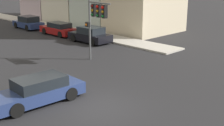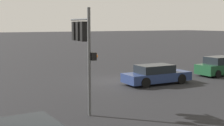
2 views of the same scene
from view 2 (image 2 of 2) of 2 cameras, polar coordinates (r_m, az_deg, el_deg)
The scene contains 4 objects.
ground_plane at distance 22.72m, azimuth 0.78°, elevation -3.24°, with size 300.00×300.00×0.00m, color black.
traffic_signal at distance 14.46m, azimuth -5.32°, elevation 4.51°, with size 0.55×2.57×4.80m.
crossing_car_0 at distance 21.62m, azimuth 8.09°, elevation -2.13°, with size 4.84×1.99×1.33m.
crossing_car_1 at distance 26.62m, azimuth 19.23°, elevation -0.59°, with size 4.31×1.89×1.51m.
Camera 2 is at (11.49, 19.18, 4.06)m, focal length 50.00 mm.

